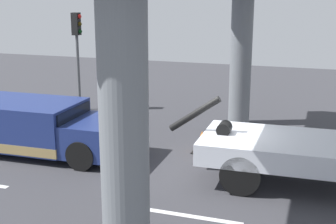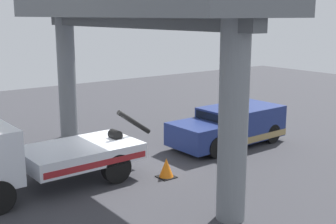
{
  "view_description": "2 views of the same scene",
  "coord_description": "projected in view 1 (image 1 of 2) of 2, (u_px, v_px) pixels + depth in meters",
  "views": [
    {
      "loc": [
        2.65,
        -11.54,
        4.76
      ],
      "look_at": [
        -1.41,
        0.36,
        1.53
      ],
      "focal_mm": 49.26,
      "sensor_mm": 36.0,
      "label": 1
    },
    {
      "loc": [
        7.93,
        13.27,
        5.47
      ],
      "look_at": [
        -2.4,
        -0.55,
        1.71
      ],
      "focal_mm": 47.66,
      "sensor_mm": 36.0,
      "label": 2
    }
  ],
  "objects": [
    {
      "name": "ground_plane",
      "position": [
        212.0,
        175.0,
        12.6
      ],
      "size": [
        60.0,
        40.0,
        0.1
      ],
      "primitive_type": "cube",
      "color": "#38383D"
    },
    {
      "name": "lane_stripe_mid",
      "position": [
        185.0,
        215.0,
        10.2
      ],
      "size": [
        2.6,
        0.16,
        0.01
      ],
      "primitive_type": "cube",
      "color": "silver",
      "rests_on": "ground"
    },
    {
      "name": "traffic_cone_orange",
      "position": [
        202.0,
        142.0,
        14.19
      ],
      "size": [
        0.57,
        0.57,
        0.68
      ],
      "color": "orange",
      "rests_on": "ground"
    },
    {
      "name": "towed_van_green",
      "position": [
        41.0,
        128.0,
        14.08
      ],
      "size": [
        5.25,
        2.33,
        1.58
      ],
      "color": "navy",
      "rests_on": "ground"
    },
    {
      "name": "traffic_light_near",
      "position": [
        77.0,
        40.0,
        18.81
      ],
      "size": [
        0.39,
        0.32,
        4.03
      ],
      "color": "#515456",
      "rests_on": "ground"
    }
  ]
}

